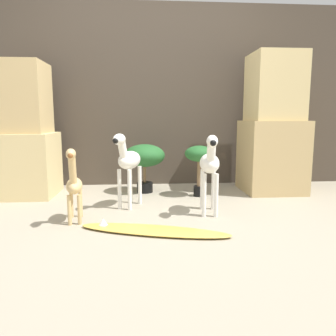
{
  "coord_description": "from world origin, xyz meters",
  "views": [
    {
      "loc": [
        -0.09,
        -2.54,
        0.83
      ],
      "look_at": [
        0.13,
        0.37,
        0.38
      ],
      "focal_mm": 35.0,
      "sensor_mm": 36.0,
      "label": 1
    }
  ],
  "objects": [
    {
      "name": "zebra_left",
      "position": [
        -0.23,
        0.48,
        0.44
      ],
      "size": [
        0.29,
        0.46,
        0.7
      ],
      "color": "white",
      "rests_on": "ground_plane"
    },
    {
      "name": "zebra_right",
      "position": [
        0.48,
        0.2,
        0.44
      ],
      "size": [
        0.2,
        0.47,
        0.7
      ],
      "color": "white",
      "rests_on": "ground_plane"
    },
    {
      "name": "rock_pillar_right",
      "position": [
        1.36,
        1.05,
        0.7
      ],
      "size": [
        0.64,
        0.63,
        1.53
      ],
      "color": "tan",
      "rests_on": "ground_plane"
    },
    {
      "name": "potted_palm_front",
      "position": [
        -0.08,
        1.09,
        0.39
      ],
      "size": [
        0.46,
        0.46,
        0.54
      ],
      "color": "black",
      "rests_on": "ground_plane"
    },
    {
      "name": "ground_plane",
      "position": [
        0.0,
        0.0,
        0.0
      ],
      "size": [
        14.0,
        14.0,
        0.0
      ],
      "primitive_type": "plane",
      "color": "#9E937F"
    },
    {
      "name": "rock_pillar_left",
      "position": [
        -1.36,
        1.05,
        0.63
      ],
      "size": [
        0.64,
        0.63,
        1.41
      ],
      "color": "#DBC184",
      "rests_on": "ground_plane"
    },
    {
      "name": "potted_palm_back",
      "position": [
        0.5,
        0.86,
        0.42
      ],
      "size": [
        0.31,
        0.31,
        0.54
      ],
      "color": "black",
      "rests_on": "ground_plane"
    },
    {
      "name": "wall_back",
      "position": [
        0.0,
        1.59,
        1.1
      ],
      "size": [
        6.4,
        0.08,
        2.2
      ],
      "color": "#473D33",
      "rests_on": "ground_plane"
    },
    {
      "name": "surfboard",
      "position": [
        -0.03,
        -0.24,
        0.02
      ],
      "size": [
        1.15,
        0.54,
        0.08
      ],
      "color": "gold",
      "rests_on": "ground_plane"
    },
    {
      "name": "giraffe_figurine",
      "position": [
        -0.64,
        0.05,
        0.32
      ],
      "size": [
        0.17,
        0.44,
        0.61
      ],
      "color": "tan",
      "rests_on": "ground_plane"
    }
  ]
}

